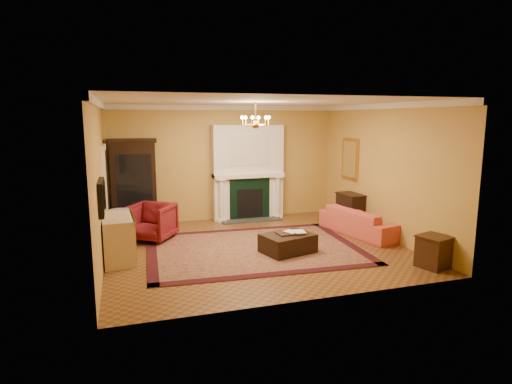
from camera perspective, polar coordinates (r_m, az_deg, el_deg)
name	(u,v)px	position (r m, az deg, el deg)	size (l,w,h in m)	color
floor	(256,248)	(9.05, -0.06, -7.45)	(6.00, 5.50, 0.02)	brown
ceiling	(256,101)	(8.65, -0.06, 12.02)	(6.00, 5.50, 0.02)	silver
wall_back	(224,163)	(11.37, -4.24, 3.86)	(6.00, 0.02, 3.00)	#B1833F
wall_front	(313,202)	(6.18, 7.63, -1.28)	(6.00, 0.02, 3.00)	#B1833F
wall_left	(99,183)	(8.34, -20.20, 1.09)	(0.02, 5.50, 3.00)	#B1833F
wall_right	(383,171)	(10.04, 16.58, 2.68)	(0.02, 5.50, 3.00)	#B1833F
fireplace	(248,175)	(11.38, -1.06, 2.34)	(1.90, 0.70, 2.50)	white
crown_molding	(242,106)	(9.56, -1.81, 11.39)	(6.00, 5.50, 0.12)	silver
doorway	(106,192)	(10.09, -19.32, -0.05)	(0.08, 1.05, 2.10)	silver
tv_panel	(102,197)	(7.77, -19.85, -0.62)	(0.09, 0.95, 0.58)	black
gilt_mirror	(350,159)	(11.18, 12.43, 4.33)	(0.06, 0.76, 1.05)	gold
chandelier	(256,122)	(8.64, -0.06, 9.36)	(0.63, 0.55, 0.53)	#B88932
oriental_rug	(254,249)	(8.94, -0.31, -7.55)	(4.31, 3.23, 0.02)	#400D11
china_cabinet	(134,186)	(10.86, -15.91, 0.83)	(1.05, 0.48, 2.10)	black
wingback_armchair	(152,220)	(9.73, -13.74, -3.68)	(0.88, 0.82, 0.90)	maroon
pedestal_table	(120,226)	(9.41, -17.68, -4.28)	(0.44, 0.44, 0.79)	black
commode	(118,239)	(8.54, -17.89, -5.95)	(0.54, 1.15, 0.86)	#C7B491
coral_sofa	(361,217)	(10.23, 13.86, -3.26)	(2.11, 0.62, 0.83)	#C9473F
end_table	(434,252)	(8.46, 22.61, -7.44)	(0.48, 0.48, 0.56)	#371E0F
console_table	(350,211)	(10.90, 12.48, -2.46)	(0.41, 0.72, 0.80)	black
leather_ottoman	(288,243)	(8.67, 4.25, -6.81)	(0.99, 0.72, 0.37)	black
ottoman_tray	(288,233)	(8.63, 4.24, -5.52)	(0.40, 0.31, 0.03)	black
book_a	(287,227)	(8.55, 4.19, -4.65)	(0.20, 0.03, 0.27)	gray
book_b	(294,226)	(8.61, 5.15, -4.47)	(0.21, 0.02, 0.29)	gray
topiary_left	(228,164)	(11.16, -3.70, 3.70)	(0.18, 0.18, 0.47)	tan
topiary_right	(276,163)	(11.55, 2.71, 3.84)	(0.16, 0.16, 0.44)	tan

